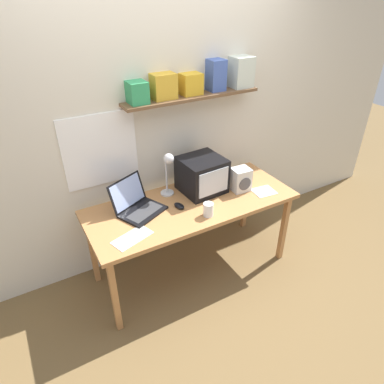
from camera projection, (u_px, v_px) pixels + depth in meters
ground_plane at (192, 267)px, 3.21m from camera, size 12.00×12.00×0.00m
back_wall at (165, 118)px, 2.87m from camera, size 5.60×0.24×2.60m
corner_desk at (192, 208)px, 2.86m from camera, size 1.75×0.70×0.73m
crt_monitor at (202, 175)px, 2.91m from camera, size 0.37×0.37×0.30m
laptop at (136, 203)px, 2.69m from camera, size 0.44×0.43×0.25m
desk_lamp at (168, 168)px, 2.78m from camera, size 0.11×0.15×0.40m
juice_glass at (208, 210)px, 2.64m from camera, size 0.08×0.08×0.11m
space_heater at (241, 180)px, 2.94m from camera, size 0.16×0.15×0.20m
computer_mouse at (179, 206)px, 2.75m from camera, size 0.08×0.11×0.03m
open_notebook at (132, 238)px, 2.43m from camera, size 0.32×0.23×0.00m
loose_paper_near_monitor at (264, 191)px, 2.97m from camera, size 0.20×0.18×0.00m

